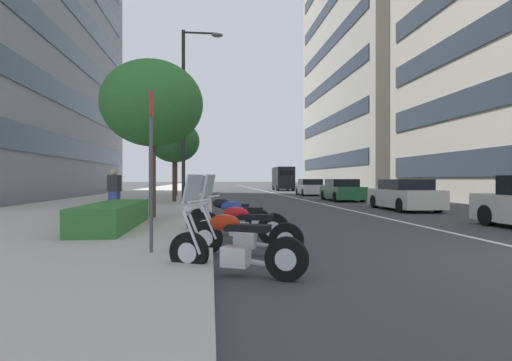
{
  "coord_description": "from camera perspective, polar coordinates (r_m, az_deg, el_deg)",
  "views": [
    {
      "loc": [
        -5.27,
        6.17,
        1.39
      ],
      "look_at": [
        17.76,
        3.56,
        1.31
      ],
      "focal_mm": 28.01,
      "sensor_mm": 36.0,
      "label": 1
    }
  ],
  "objects": [
    {
      "name": "car_following_behind",
      "position": [
        19.08,
        20.42,
        -2.01
      ],
      "size": [
        4.23,
        1.88,
        1.38
      ],
      "rotation": [
        0.0,
        0.0,
        -0.02
      ],
      "color": "beige",
      "rests_on": "ground"
    },
    {
      "name": "motorcycle_far_end_row",
      "position": [
        5.77,
        -3.31,
        -9.34
      ],
      "size": [
        1.05,
        1.94,
        1.46
      ],
      "rotation": [
        0.0,
        0.0,
        1.12
      ],
      "color": "black",
      "rests_on": "ground"
    },
    {
      "name": "motorcycle_mid_row",
      "position": [
        9.94,
        -4.19,
        -5.25
      ],
      "size": [
        0.77,
        2.11,
        1.48
      ],
      "rotation": [
        0.0,
        0.0,
        1.31
      ],
      "color": "black",
      "rests_on": "ground"
    },
    {
      "name": "street_tree_mid_sidewalk",
      "position": [
        13.59,
        -14.59,
        10.54
      ],
      "size": [
        3.27,
        3.27,
        5.08
      ],
      "color": "#473323",
      "rests_on": "sidewalk_right_plaza"
    },
    {
      "name": "car_approaching_light",
      "position": [
        34.74,
        7.72,
        -0.99
      ],
      "size": [
        4.47,
        2.06,
        1.4
      ],
      "rotation": [
        0.0,
        0.0,
        -0.05
      ],
      "color": "silver",
      "rests_on": "ground"
    },
    {
      "name": "lane_centre_stripe",
      "position": [
        40.76,
        2.25,
        -1.75
      ],
      "size": [
        110.0,
        0.16,
        0.01
      ],
      "primitive_type": "cube",
      "color": "silver",
      "rests_on": "ground"
    },
    {
      "name": "office_tower_far_left_down_avenue",
      "position": [
        56.88,
        20.68,
        21.45
      ],
      "size": [
        27.45,
        19.81,
        44.03
      ],
      "color": "#B7B2A3",
      "rests_on": "ground"
    },
    {
      "name": "street_tree_near_plaza_corner",
      "position": [
        30.52,
        -11.37,
        5.32
      ],
      "size": [
        3.43,
        3.43,
        5.43
      ],
      "color": "#473323",
      "rests_on": "sidewalk_right_plaza"
    },
    {
      "name": "sidewalk_right_plaza",
      "position": [
        35.58,
        -13.82,
        -1.92
      ],
      "size": [
        160.0,
        9.18,
        0.15
      ],
      "primitive_type": "cube",
      "color": "#B2ADA3",
      "rests_on": "ground"
    },
    {
      "name": "clipped_hedge_bed",
      "position": [
        10.87,
        -19.68,
        -4.71
      ],
      "size": [
        4.25,
        1.1,
        0.62
      ],
      "primitive_type": "cube",
      "color": "#337033",
      "rests_on": "sidewalk_right_plaza"
    },
    {
      "name": "street_tree_by_lamp_post",
      "position": [
        22.63,
        -11.59,
        5.49
      ],
      "size": [
        2.77,
        2.77,
        4.52
      ],
      "color": "#473323",
      "rests_on": "sidewalk_right_plaza"
    },
    {
      "name": "parking_sign_by_curb",
      "position": [
        6.98,
        -14.71,
        3.53
      ],
      "size": [
        0.32,
        0.06,
        2.75
      ],
      "color": "#47494C",
      "rests_on": "sidewalk_right_plaza"
    },
    {
      "name": "motorcycle_by_sign_pole",
      "position": [
        8.58,
        -2.69,
        -6.07
      ],
      "size": [
        0.93,
        2.09,
        1.5
      ],
      "rotation": [
        0.0,
        0.0,
        1.22
      ],
      "color": "black",
      "rests_on": "ground"
    },
    {
      "name": "delivery_van_ahead",
      "position": [
        49.49,
        3.87,
        0.34
      ],
      "size": [
        5.84,
        2.25,
        2.85
      ],
      "rotation": [
        0.0,
        0.0,
        -0.03
      ],
      "color": "black",
      "rests_on": "ground"
    },
    {
      "name": "pedestrian_on_plaza",
      "position": [
        14.43,
        -19.59,
        -1.54
      ],
      "size": [
        0.38,
        0.46,
        1.6
      ],
      "rotation": [
        0.0,
        0.0,
        5.94
      ],
      "color": "#33478C",
      "rests_on": "sidewalk_right_plaza"
    },
    {
      "name": "car_far_down_avenue",
      "position": [
        26.32,
        12.16,
        -1.41
      ],
      "size": [
        4.48,
        1.97,
        1.39
      ],
      "rotation": [
        0.0,
        0.0,
        -0.03
      ],
      "color": "#236038",
      "rests_on": "ground"
    },
    {
      "name": "motorcycle_under_tarp",
      "position": [
        7.21,
        -1.9,
        -7.39
      ],
      "size": [
        0.86,
        2.03,
        1.47
      ],
      "rotation": [
        0.0,
        0.0,
        1.25
      ],
      "color": "black",
      "rests_on": "ground"
    },
    {
      "name": "street_lamp_with_banners",
      "position": [
        21.34,
        -9.59,
        11.1
      ],
      "size": [
        1.26,
        2.13,
        8.93
      ],
      "color": "#232326",
      "rests_on": "sidewalk_right_plaza"
    }
  ]
}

